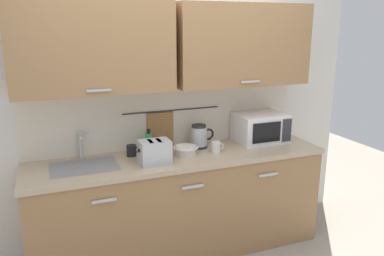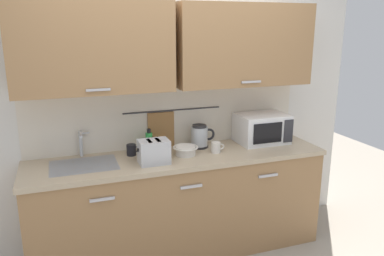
{
  "view_description": "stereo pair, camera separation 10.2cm",
  "coord_description": "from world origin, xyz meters",
  "px_view_note": "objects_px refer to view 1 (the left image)",
  "views": [
    {
      "loc": [
        -1.02,
        -2.59,
        1.95
      ],
      "look_at": [
        0.13,
        0.33,
        1.12
      ],
      "focal_mm": 35.67,
      "sensor_mm": 36.0,
      "label": 1
    },
    {
      "loc": [
        -0.92,
        -2.63,
        1.95
      ],
      "look_at": [
        0.13,
        0.33,
        1.12
      ],
      "focal_mm": 35.67,
      "sensor_mm": 36.0,
      "label": 2
    }
  ],
  "objects_px": {
    "microwave": "(260,128)",
    "mug_near_sink": "(132,150)",
    "electric_kettle": "(199,136)",
    "mixing_bowl": "(186,150)",
    "toaster": "(155,152)",
    "dish_soap_bottle": "(149,141)",
    "mug_by_kettle": "(216,147)"
  },
  "relations": [
    {
      "from": "mixing_bowl",
      "to": "toaster",
      "type": "height_order",
      "value": "toaster"
    },
    {
      "from": "toaster",
      "to": "dish_soap_bottle",
      "type": "bearing_deg",
      "value": 83.13
    },
    {
      "from": "microwave",
      "to": "dish_soap_bottle",
      "type": "distance_m",
      "value": 1.06
    },
    {
      "from": "electric_kettle",
      "to": "mug_by_kettle",
      "type": "xyz_separation_m",
      "value": [
        0.08,
        -0.19,
        -0.05
      ]
    },
    {
      "from": "mug_near_sink",
      "to": "toaster",
      "type": "xyz_separation_m",
      "value": [
        0.13,
        -0.25,
        0.05
      ]
    },
    {
      "from": "dish_soap_bottle",
      "to": "mug_by_kettle",
      "type": "distance_m",
      "value": 0.59
    },
    {
      "from": "dish_soap_bottle",
      "to": "mug_by_kettle",
      "type": "relative_size",
      "value": 1.63
    },
    {
      "from": "microwave",
      "to": "mug_by_kettle",
      "type": "xyz_separation_m",
      "value": [
        -0.53,
        -0.15,
        -0.09
      ]
    },
    {
      "from": "electric_kettle",
      "to": "mug_by_kettle",
      "type": "relative_size",
      "value": 1.89
    },
    {
      "from": "dish_soap_bottle",
      "to": "mug_by_kettle",
      "type": "xyz_separation_m",
      "value": [
        0.53,
        -0.25,
        -0.04
      ]
    },
    {
      "from": "mug_near_sink",
      "to": "mixing_bowl",
      "type": "distance_m",
      "value": 0.46
    },
    {
      "from": "mug_near_sink",
      "to": "mug_by_kettle",
      "type": "bearing_deg",
      "value": -13.93
    },
    {
      "from": "dish_soap_bottle",
      "to": "mug_near_sink",
      "type": "bearing_deg",
      "value": -155.47
    },
    {
      "from": "mug_near_sink",
      "to": "mug_by_kettle",
      "type": "xyz_separation_m",
      "value": [
        0.7,
        -0.17,
        0.0
      ]
    },
    {
      "from": "mug_near_sink",
      "to": "toaster",
      "type": "bearing_deg",
      "value": -62.41
    },
    {
      "from": "mixing_bowl",
      "to": "microwave",
      "type": "bearing_deg",
      "value": 8.69
    },
    {
      "from": "dish_soap_bottle",
      "to": "toaster",
      "type": "distance_m",
      "value": 0.33
    },
    {
      "from": "dish_soap_bottle",
      "to": "toaster",
      "type": "height_order",
      "value": "dish_soap_bottle"
    },
    {
      "from": "microwave",
      "to": "mixing_bowl",
      "type": "distance_m",
      "value": 0.81
    },
    {
      "from": "mixing_bowl",
      "to": "mug_by_kettle",
      "type": "relative_size",
      "value": 1.78
    },
    {
      "from": "microwave",
      "to": "mug_by_kettle",
      "type": "relative_size",
      "value": 3.83
    },
    {
      "from": "mixing_bowl",
      "to": "toaster",
      "type": "distance_m",
      "value": 0.32
    },
    {
      "from": "microwave",
      "to": "mug_near_sink",
      "type": "bearing_deg",
      "value": 178.8
    },
    {
      "from": "electric_kettle",
      "to": "mug_near_sink",
      "type": "xyz_separation_m",
      "value": [
        -0.62,
        -0.02,
        -0.05
      ]
    },
    {
      "from": "microwave",
      "to": "electric_kettle",
      "type": "height_order",
      "value": "microwave"
    },
    {
      "from": "microwave",
      "to": "mixing_bowl",
      "type": "xyz_separation_m",
      "value": [
        -0.79,
        -0.12,
        -0.09
      ]
    },
    {
      "from": "microwave",
      "to": "mug_near_sink",
      "type": "distance_m",
      "value": 1.23
    },
    {
      "from": "mixing_bowl",
      "to": "toaster",
      "type": "bearing_deg",
      "value": -160.93
    },
    {
      "from": "dish_soap_bottle",
      "to": "toaster",
      "type": "xyz_separation_m",
      "value": [
        -0.04,
        -0.33,
        0.01
      ]
    },
    {
      "from": "electric_kettle",
      "to": "mug_near_sink",
      "type": "distance_m",
      "value": 0.63
    },
    {
      "from": "toaster",
      "to": "mug_near_sink",
      "type": "bearing_deg",
      "value": 117.59
    },
    {
      "from": "mug_by_kettle",
      "to": "toaster",
      "type": "bearing_deg",
      "value": -172.29
    }
  ]
}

